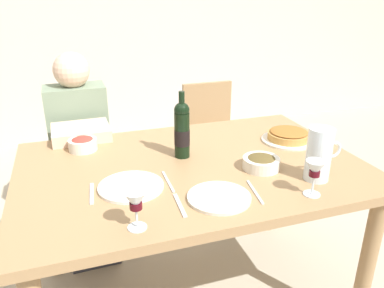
# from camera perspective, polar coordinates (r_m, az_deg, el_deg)

# --- Properties ---
(dining_table) EXTENTS (1.50, 1.00, 0.76)m
(dining_table) POSITION_cam_1_polar(r_m,az_deg,el_deg) (1.73, -0.01, -5.80)
(dining_table) COLOR #9E7A51
(dining_table) RESTS_ON ground
(wine_bottle) EXTENTS (0.07, 0.07, 0.31)m
(wine_bottle) POSITION_cam_1_polar(r_m,az_deg,el_deg) (1.72, -1.51, 2.14)
(wine_bottle) COLOR black
(wine_bottle) RESTS_ON dining_table
(water_pitcher) EXTENTS (0.15, 0.10, 0.22)m
(water_pitcher) POSITION_cam_1_polar(r_m,az_deg,el_deg) (1.60, 18.45, -1.89)
(water_pitcher) COLOR silver
(water_pitcher) RESTS_ON dining_table
(baked_tart) EXTENTS (0.27, 0.27, 0.06)m
(baked_tart) POSITION_cam_1_polar(r_m,az_deg,el_deg) (1.99, 14.26, 1.19)
(baked_tart) COLOR silver
(baked_tart) RESTS_ON dining_table
(salad_bowl) EXTENTS (0.14, 0.14, 0.07)m
(salad_bowl) POSITION_cam_1_polar(r_m,az_deg,el_deg) (1.89, -16.07, 0.08)
(salad_bowl) COLOR silver
(salad_bowl) RESTS_ON dining_table
(olive_bowl) EXTENTS (0.16, 0.16, 0.06)m
(olive_bowl) POSITION_cam_1_polar(r_m,az_deg,el_deg) (1.66, 10.33, -2.68)
(olive_bowl) COLOR silver
(olive_bowl) RESTS_ON dining_table
(wine_glass_left_diner) EXTENTS (0.07, 0.07, 0.13)m
(wine_glass_left_diner) POSITION_cam_1_polar(r_m,az_deg,el_deg) (1.23, -8.44, -8.64)
(wine_glass_left_diner) COLOR silver
(wine_glass_left_diner) RESTS_ON dining_table
(wine_glass_right_diner) EXTENTS (0.07, 0.07, 0.14)m
(wine_glass_right_diner) POSITION_cam_1_polar(r_m,az_deg,el_deg) (1.47, 17.93, -3.81)
(wine_glass_right_diner) COLOR silver
(wine_glass_right_diner) RESTS_ON dining_table
(dinner_plate_left_setting) EXTENTS (0.26, 0.26, 0.01)m
(dinner_plate_left_setting) POSITION_cam_1_polar(r_m,az_deg,el_deg) (1.51, -9.13, -6.31)
(dinner_plate_left_setting) COLOR white
(dinner_plate_left_setting) RESTS_ON dining_table
(dinner_plate_right_setting) EXTENTS (0.24, 0.24, 0.01)m
(dinner_plate_right_setting) POSITION_cam_1_polar(r_m,az_deg,el_deg) (1.42, 4.01, -8.00)
(dinner_plate_right_setting) COLOR silver
(dinner_plate_right_setting) RESTS_ON dining_table
(fork_left_setting) EXTENTS (0.03, 0.16, 0.00)m
(fork_left_setting) POSITION_cam_1_polar(r_m,az_deg,el_deg) (1.50, -14.80, -7.17)
(fork_left_setting) COLOR silver
(fork_left_setting) RESTS_ON dining_table
(knife_left_setting) EXTENTS (0.01, 0.18, 0.00)m
(knife_left_setting) POSITION_cam_1_polar(r_m,az_deg,el_deg) (1.54, -3.60, -5.64)
(knife_left_setting) COLOR silver
(knife_left_setting) RESTS_ON dining_table
(knife_right_setting) EXTENTS (0.04, 0.18, 0.00)m
(knife_right_setting) POSITION_cam_1_polar(r_m,az_deg,el_deg) (1.48, 9.42, -7.09)
(knife_right_setting) COLOR silver
(knife_right_setting) RESTS_ON dining_table
(spoon_right_setting) EXTENTS (0.02, 0.16, 0.00)m
(spoon_right_setting) POSITION_cam_1_polar(r_m,az_deg,el_deg) (1.38, -1.84, -9.14)
(spoon_right_setting) COLOR silver
(spoon_right_setting) RESTS_ON dining_table
(chair_left) EXTENTS (0.41, 0.41, 0.87)m
(chair_left) POSITION_cam_1_polar(r_m,az_deg,el_deg) (2.53, -16.30, -1.50)
(chair_left) COLOR #9E7A51
(chair_left) RESTS_ON ground
(diner_left) EXTENTS (0.34, 0.51, 1.16)m
(diner_left) POSITION_cam_1_polar(r_m,az_deg,el_deg) (2.27, -16.17, -1.03)
(diner_left) COLOR gray
(diner_left) RESTS_ON ground
(chair_right) EXTENTS (0.40, 0.40, 0.87)m
(chair_right) POSITION_cam_1_polar(r_m,az_deg,el_deg) (2.71, 2.98, 0.97)
(chair_right) COLOR #9E7A51
(chair_right) RESTS_ON ground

